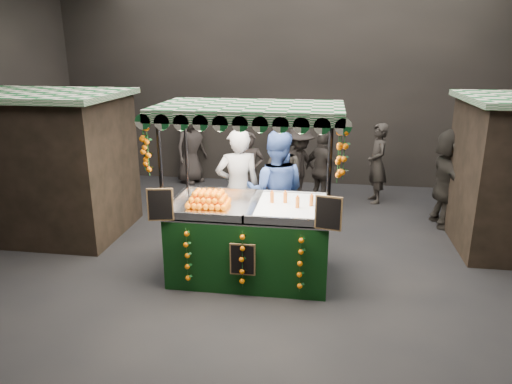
# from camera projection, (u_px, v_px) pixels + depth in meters

# --- Properties ---
(ground) EXTENTS (12.00, 12.00, 0.00)m
(ground) POSITION_uv_depth(u_px,v_px,m) (276.00, 269.00, 7.47)
(ground) COLOR black
(ground) RESTS_ON ground
(market_hall) EXTENTS (12.10, 10.10, 5.05)m
(market_hall) POSITION_uv_depth(u_px,v_px,m) (279.00, 45.00, 6.45)
(market_hall) COLOR black
(market_hall) RESTS_ON ground
(neighbour_stall_left) EXTENTS (3.00, 2.20, 2.60)m
(neighbour_stall_left) POSITION_uv_depth(u_px,v_px,m) (44.00, 163.00, 8.65)
(neighbour_stall_left) COLOR black
(neighbour_stall_left) RESTS_ON ground
(juice_stall) EXTENTS (2.68, 1.58, 2.60)m
(juice_stall) POSITION_uv_depth(u_px,v_px,m) (251.00, 227.00, 6.99)
(juice_stall) COLOR black
(juice_stall) RESTS_ON ground
(vendor_grey) EXTENTS (0.88, 0.72, 2.08)m
(vendor_grey) POSITION_uv_depth(u_px,v_px,m) (238.00, 189.00, 8.05)
(vendor_grey) COLOR gray
(vendor_grey) RESTS_ON ground
(vendor_blue) EXTENTS (1.02, 0.80, 2.08)m
(vendor_blue) POSITION_uv_depth(u_px,v_px,m) (276.00, 193.00, 7.84)
(vendor_blue) COLOR navy
(vendor_blue) RESTS_ON ground
(shopper_0) EXTENTS (0.67, 0.50, 1.67)m
(shopper_0) POSITION_uv_depth(u_px,v_px,m) (250.00, 172.00, 9.92)
(shopper_0) COLOR black
(shopper_0) RESTS_ON ground
(shopper_1) EXTENTS (1.14, 1.11, 1.85)m
(shopper_1) POSITION_uv_depth(u_px,v_px,m) (282.00, 180.00, 9.01)
(shopper_1) COLOR #282420
(shopper_1) RESTS_ON ground
(shopper_2) EXTENTS (0.97, 0.95, 1.63)m
(shopper_2) POSITION_uv_depth(u_px,v_px,m) (322.00, 171.00, 10.07)
(shopper_2) COLOR #2E2925
(shopper_2) RESTS_ON ground
(shopper_3) EXTENTS (1.23, 1.23, 1.71)m
(shopper_3) POSITION_uv_depth(u_px,v_px,m) (299.00, 166.00, 10.32)
(shopper_3) COLOR black
(shopper_3) RESTS_ON ground
(shopper_4) EXTENTS (1.00, 0.73, 1.89)m
(shopper_4) POSITION_uv_depth(u_px,v_px,m) (110.00, 150.00, 11.47)
(shopper_4) COLOR black
(shopper_4) RESTS_ON ground
(shopper_5) EXTENTS (0.74, 1.81, 1.90)m
(shopper_5) POSITION_uv_depth(u_px,v_px,m) (448.00, 178.00, 9.02)
(shopper_5) COLOR #2A2622
(shopper_5) RESTS_ON ground
(shopper_6) EXTENTS (0.54, 0.72, 1.77)m
(shopper_6) POSITION_uv_depth(u_px,v_px,m) (377.00, 163.00, 10.40)
(shopper_6) COLOR black
(shopper_6) RESTS_ON ground
(shopper_7) EXTENTS (0.96, 1.08, 1.85)m
(shopper_7) POSITION_uv_depth(u_px,v_px,m) (190.00, 147.00, 11.91)
(shopper_7) COLOR #2D2725
(shopper_7) RESTS_ON ground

